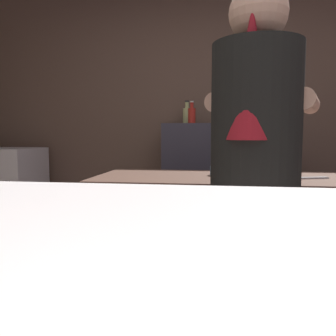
{
  "coord_description": "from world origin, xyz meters",
  "views": [
    {
      "loc": [
        -0.06,
        -1.25,
        1.11
      ],
      "look_at": [
        -0.13,
        -0.75,
        1.06
      ],
      "focal_mm": 37.56,
      "sensor_mm": 36.0,
      "label": 1
    }
  ],
  "objects_px": {
    "mini_fridge": "(6,201)",
    "bottle_vinegar": "(187,115)",
    "bottle_olive_oil": "(238,111)",
    "mixing_bowl": "(227,171)",
    "chefs_knife": "(305,178)",
    "bartender": "(254,172)",
    "bottle_hot_sauce": "(192,115)",
    "bottle_soy": "(251,113)"
  },
  "relations": [
    {
      "from": "mini_fridge",
      "to": "bottle_olive_oil",
      "type": "bearing_deg",
      "value": 3.63
    },
    {
      "from": "chefs_knife",
      "to": "bottle_vinegar",
      "type": "relative_size",
      "value": 1.13
    },
    {
      "from": "mini_fridge",
      "to": "bottle_soy",
      "type": "height_order",
      "value": "bottle_soy"
    },
    {
      "from": "chefs_knife",
      "to": "bottle_hot_sauce",
      "type": "relative_size",
      "value": 1.24
    },
    {
      "from": "bartender",
      "to": "mixing_bowl",
      "type": "distance_m",
      "value": 0.51
    },
    {
      "from": "bartender",
      "to": "mixing_bowl",
      "type": "bearing_deg",
      "value": 28.1
    },
    {
      "from": "mini_fridge",
      "to": "mixing_bowl",
      "type": "bearing_deg",
      "value": -28.97
    },
    {
      "from": "bottle_hot_sauce",
      "to": "mixing_bowl",
      "type": "bearing_deg",
      "value": -76.96
    },
    {
      "from": "bottle_hot_sauce",
      "to": "bottle_olive_oil",
      "type": "relative_size",
      "value": 0.72
    },
    {
      "from": "bottle_vinegar",
      "to": "bottle_hot_sauce",
      "type": "relative_size",
      "value": 1.1
    },
    {
      "from": "bartender",
      "to": "bottle_vinegar",
      "type": "relative_size",
      "value": 7.86
    },
    {
      "from": "mini_fridge",
      "to": "chefs_knife",
      "type": "xyz_separation_m",
      "value": [
        2.4,
        -1.21,
        0.4
      ]
    },
    {
      "from": "bartender",
      "to": "bottle_hot_sauce",
      "type": "height_order",
      "value": "bartender"
    },
    {
      "from": "mixing_bowl",
      "to": "bottle_hot_sauce",
      "type": "height_order",
      "value": "bottle_hot_sauce"
    },
    {
      "from": "bartender",
      "to": "bottle_soy",
      "type": "distance_m",
      "value": 1.79
    },
    {
      "from": "bottle_soy",
      "to": "bottle_hot_sauce",
      "type": "bearing_deg",
      "value": -176.24
    },
    {
      "from": "chefs_knife",
      "to": "bottle_olive_oil",
      "type": "distance_m",
      "value": 1.44
    },
    {
      "from": "bottle_olive_oil",
      "to": "chefs_knife",
      "type": "bearing_deg",
      "value": -79.11
    },
    {
      "from": "bottle_olive_oil",
      "to": "bartender",
      "type": "bearing_deg",
      "value": -90.72
    },
    {
      "from": "mini_fridge",
      "to": "bottle_vinegar",
      "type": "distance_m",
      "value": 1.88
    },
    {
      "from": "bottle_vinegar",
      "to": "bottle_hot_sauce",
      "type": "xyz_separation_m",
      "value": [
        0.06,
        -0.15,
        -0.01
      ]
    },
    {
      "from": "mixing_bowl",
      "to": "bottle_hot_sauce",
      "type": "bearing_deg",
      "value": 103.04
    },
    {
      "from": "chefs_knife",
      "to": "bottle_hot_sauce",
      "type": "distance_m",
      "value": 1.52
    },
    {
      "from": "bottle_vinegar",
      "to": "bottle_olive_oil",
      "type": "height_order",
      "value": "bottle_olive_oil"
    },
    {
      "from": "bottle_olive_oil",
      "to": "bottle_vinegar",
      "type": "bearing_deg",
      "value": 165.47
    },
    {
      "from": "bottle_soy",
      "to": "chefs_knife",
      "type": "bearing_deg",
      "value": -83.73
    },
    {
      "from": "bottle_soy",
      "to": "bottle_olive_oil",
      "type": "distance_m",
      "value": 0.11
    },
    {
      "from": "bartender",
      "to": "chefs_knife",
      "type": "relative_size",
      "value": 6.95
    },
    {
      "from": "bartender",
      "to": "chefs_knife",
      "type": "bearing_deg",
      "value": -17.47
    },
    {
      "from": "bartender",
      "to": "bottle_hot_sauce",
      "type": "distance_m",
      "value": 1.79
    },
    {
      "from": "mixing_bowl",
      "to": "chefs_knife",
      "type": "xyz_separation_m",
      "value": [
        0.38,
        -0.09,
        -0.02
      ]
    },
    {
      "from": "bottle_olive_oil",
      "to": "bottle_hot_sauce",
      "type": "bearing_deg",
      "value": -174.82
    },
    {
      "from": "mini_fridge",
      "to": "chefs_knife",
      "type": "bearing_deg",
      "value": -26.84
    },
    {
      "from": "bottle_vinegar",
      "to": "bottle_hot_sauce",
      "type": "distance_m",
      "value": 0.17
    },
    {
      "from": "mini_fridge",
      "to": "bottle_hot_sauce",
      "type": "bearing_deg",
      "value": 3.28
    },
    {
      "from": "mini_fridge",
      "to": "mixing_bowl",
      "type": "distance_m",
      "value": 2.35
    },
    {
      "from": "chefs_knife",
      "to": "bottle_soy",
      "type": "xyz_separation_m",
      "value": [
        -0.15,
        1.35,
        0.4
      ]
    },
    {
      "from": "mixing_bowl",
      "to": "chefs_knife",
      "type": "height_order",
      "value": "mixing_bowl"
    },
    {
      "from": "bottle_soy",
      "to": "bartender",
      "type": "bearing_deg",
      "value": -94.36
    },
    {
      "from": "bottle_vinegar",
      "to": "bartender",
      "type": "bearing_deg",
      "value": -76.93
    },
    {
      "from": "mini_fridge",
      "to": "bottle_vinegar",
      "type": "xyz_separation_m",
      "value": [
        1.68,
        0.25,
        0.8
      ]
    },
    {
      "from": "bottle_hot_sauce",
      "to": "bottle_soy",
      "type": "xyz_separation_m",
      "value": [
        0.51,
        0.03,
        0.01
      ]
    }
  ]
}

